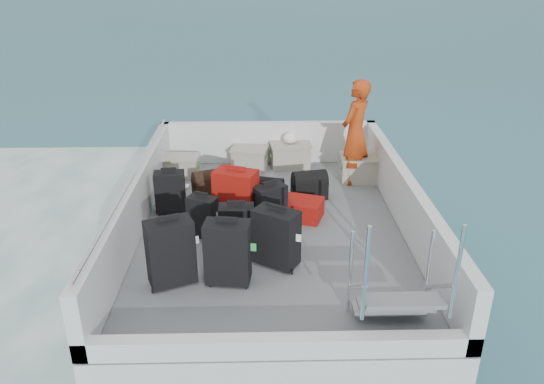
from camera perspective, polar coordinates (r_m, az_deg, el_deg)
The scene contains 23 objects.
ground at distance 7.26m, azimuth -0.04°, elevation -8.14°, with size 160.00×160.00×0.00m, color #1C4E62.
ferry_hull at distance 7.11m, azimuth -0.04°, elevation -6.09°, with size 3.60×5.00×0.60m, color silver.
deck at distance 6.96m, azimuth -0.04°, elevation -3.88°, with size 3.30×4.70×0.02m, color slate.
deck_fittings at distance 6.51m, azimuth 3.08°, elevation -2.21°, with size 3.60×5.00×0.90m.
suitcase_0 at distance 5.74m, azimuth -10.84°, elevation -6.47°, with size 0.49×0.28×0.75m, color black.
suitcase_1 at distance 6.67m, azimuth -7.45°, elevation -2.69°, with size 0.36×0.20×0.54m, color black.
suitcase_2 at distance 7.37m, azimuth -10.89°, elevation -0.04°, with size 0.41×0.24×0.59m, color black.
suitcase_3 at distance 5.69m, azimuth -4.79°, elevation -6.59°, with size 0.48×0.28×0.72m, color black.
suitcase_4 at distance 6.26m, azimuth -3.80°, elevation -4.06°, with size 0.41×0.24×0.61m, color black.
suitcase_5 at distance 6.93m, azimuth -3.89°, elevation -0.57°, with size 0.54×0.32×0.74m, color maroon.
suitcase_6 at distance 6.00m, azimuth 0.44°, elevation -4.97°, with size 0.50×0.29×0.68m, color black.
suitcase_7 at distance 6.84m, azimuth -0.25°, elevation -1.58°, with size 0.41×0.24×0.58m, color black.
suitcase_8 at distance 7.17m, azimuth 2.75°, elevation -1.75°, with size 0.43×0.66×0.26m, color maroon.
duffel_0 at distance 7.82m, azimuth -6.34°, elevation 0.64°, with size 0.58×0.30×0.32m, color black, non-canonical shape.
duffel_1 at distance 7.51m, azimuth -0.75°, elevation -0.25°, with size 0.51×0.30×0.32m, color black, non-canonical shape.
duffel_2 at distance 7.74m, azimuth 4.04°, elevation 0.48°, with size 0.49×0.30×0.32m, color black, non-canonical shape.
crate_0 at distance 8.59m, azimuth -9.71°, elevation 2.64°, with size 0.53×0.37×0.32m, color #A5A28F.
crate_1 at distance 8.81m, azimuth -2.43°, elevation 3.57°, with size 0.55×0.38×0.33m, color #A5A28F.
crate_2 at distance 8.90m, azimuth 1.97°, elevation 3.95°, with size 0.62×0.43×0.38m, color #A5A28F.
crate_3 at distance 8.43m, azimuth 9.61°, elevation 2.44°, with size 0.63×0.43×0.38m, color #A5A28F.
yellow_bag at distance 9.06m, azimuth 8.85°, elevation 3.49°, with size 0.28×0.26×0.22m, color yellow.
white_bag at distance 8.81m, azimuth 1.99°, elevation 5.65°, with size 0.24×0.24×0.18m, color white.
passenger at distance 8.15m, azimuth 8.94°, elevation 6.33°, with size 0.60×0.38×1.62m, color #EB4C16.
Camera 1 is at (-0.14, -6.14, 3.88)m, focal length 35.00 mm.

